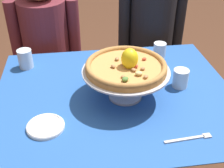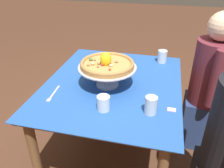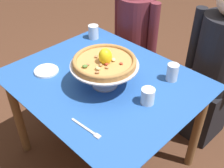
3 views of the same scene
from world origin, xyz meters
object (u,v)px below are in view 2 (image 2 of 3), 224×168
(pizza_stand, at_px, (107,71))
(water_glass_side_right, at_px, (103,104))
(water_glass_back_right, at_px, (151,106))
(dinner_fork, at_px, (53,94))
(pizza, at_px, (107,64))
(water_glass_back_left, at_px, (162,57))
(diner_left, at_px, (208,89))
(sugar_packet, at_px, (172,110))
(side_plate, at_px, (99,61))

(pizza_stand, distance_m, water_glass_side_right, 0.30)
(water_glass_back_right, distance_m, dinner_fork, 0.64)
(pizza, height_order, water_glass_side_right, pizza)
(water_glass_back_right, relative_size, water_glass_back_left, 1.05)
(water_glass_back_right, bearing_deg, diner_left, 147.28)
(pizza, height_order, water_glass_back_left, pizza)
(water_glass_side_right, relative_size, diner_left, 0.08)
(water_glass_back_left, height_order, sugar_packet, water_glass_back_left)
(water_glass_back_right, xyz_separation_m, dinner_fork, (-0.05, -0.64, -0.04))
(pizza_stand, xyz_separation_m, diner_left, (-0.41, 0.75, -0.28))
(water_glass_side_right, bearing_deg, sugar_packet, 102.74)
(side_plate, height_order, dinner_fork, side_plate)
(water_glass_back_left, xyz_separation_m, sugar_packet, (0.69, 0.09, -0.04))
(side_plate, relative_size, dinner_fork, 0.80)
(water_glass_back_right, relative_size, sugar_packet, 2.17)
(side_plate, distance_m, sugar_packet, 0.83)
(sugar_packet, bearing_deg, water_glass_back_left, -172.31)
(water_glass_back_left, xyz_separation_m, side_plate, (0.13, -0.52, -0.04))
(pizza_stand, distance_m, sugar_packet, 0.50)
(side_plate, bearing_deg, water_glass_back_left, 103.90)
(water_glass_back_right, xyz_separation_m, side_plate, (-0.61, -0.49, -0.04))
(water_glass_back_right, bearing_deg, pizza_stand, -128.15)
(pizza_stand, relative_size, dinner_fork, 2.03)
(pizza_stand, relative_size, side_plate, 2.54)
(pizza_stand, distance_m, dinner_fork, 0.39)
(pizza, relative_size, sugar_packet, 7.26)
(pizza, height_order, sugar_packet, pizza)
(water_glass_back_left, bearing_deg, diner_left, 78.48)
(pizza, distance_m, water_glass_side_right, 0.31)
(pizza, xyz_separation_m, dinner_fork, (0.20, -0.32, -0.16))
(sugar_packet, bearing_deg, side_plate, -132.13)
(water_glass_back_left, height_order, diner_left, diner_left)
(pizza, distance_m, dinner_fork, 0.41)
(pizza_stand, distance_m, side_plate, 0.41)
(pizza, bearing_deg, side_plate, -154.78)
(pizza_stand, height_order, water_glass_side_right, pizza_stand)
(water_glass_back_left, relative_size, dinner_fork, 0.53)
(water_glass_back_left, bearing_deg, dinner_fork, -43.84)
(sugar_packet, bearing_deg, water_glass_back_right, -64.38)
(water_glass_side_right, distance_m, sugar_packet, 0.41)
(side_plate, height_order, sugar_packet, side_plate)
(pizza_stand, xyz_separation_m, pizza, (0.00, -0.00, 0.06))
(water_glass_side_right, height_order, water_glass_back_right, water_glass_back_right)
(sugar_packet, xyz_separation_m, diner_left, (-0.61, 0.31, -0.17))
(diner_left, bearing_deg, water_glass_back_left, -101.52)
(dinner_fork, bearing_deg, water_glass_side_right, 77.64)
(side_plate, relative_size, sugar_packet, 3.11)
(dinner_fork, bearing_deg, diner_left, 119.96)
(water_glass_back_right, bearing_deg, pizza, -127.92)
(dinner_fork, bearing_deg, side_plate, 165.67)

